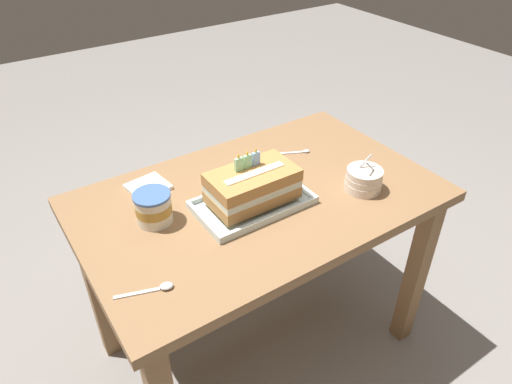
{
  "coord_description": "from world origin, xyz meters",
  "views": [
    {
      "loc": [
        -0.68,
        -1.0,
        1.59
      ],
      "look_at": [
        -0.02,
        -0.02,
        0.76
      ],
      "focal_mm": 32.86,
      "sensor_mm": 36.0,
      "label": 1
    }
  ],
  "objects_px": {
    "birthday_cake": "(252,185)",
    "napkin_pile": "(148,187)",
    "serving_spoon_near_tray": "(297,152)",
    "ice_cream_tub": "(153,208)",
    "bowl_stack": "(364,180)",
    "serving_spoon_by_bowls": "(160,288)",
    "foil_tray": "(253,203)"
  },
  "relations": [
    {
      "from": "serving_spoon_near_tray",
      "to": "napkin_pile",
      "type": "distance_m",
      "value": 0.55
    },
    {
      "from": "ice_cream_tub",
      "to": "bowl_stack",
      "type": "bearing_deg",
      "value": -19.43
    },
    {
      "from": "birthday_cake",
      "to": "napkin_pile",
      "type": "xyz_separation_m",
      "value": [
        -0.23,
        0.26,
        -0.07
      ]
    },
    {
      "from": "foil_tray",
      "to": "bowl_stack",
      "type": "height_order",
      "value": "bowl_stack"
    },
    {
      "from": "ice_cream_tub",
      "to": "serving_spoon_near_tray",
      "type": "bearing_deg",
      "value": 7.71
    },
    {
      "from": "serving_spoon_by_bowls",
      "to": "birthday_cake",
      "type": "bearing_deg",
      "value": 23.13
    },
    {
      "from": "ice_cream_tub",
      "to": "napkin_pile",
      "type": "bearing_deg",
      "value": 73.59
    },
    {
      "from": "birthday_cake",
      "to": "ice_cream_tub",
      "type": "bearing_deg",
      "value": 161.2
    },
    {
      "from": "serving_spoon_near_tray",
      "to": "ice_cream_tub",
      "type": "bearing_deg",
      "value": -172.29
    },
    {
      "from": "ice_cream_tub",
      "to": "serving_spoon_near_tray",
      "type": "height_order",
      "value": "ice_cream_tub"
    },
    {
      "from": "napkin_pile",
      "to": "ice_cream_tub",
      "type": "bearing_deg",
      "value": -106.41
    },
    {
      "from": "birthday_cake",
      "to": "napkin_pile",
      "type": "bearing_deg",
      "value": 131.31
    },
    {
      "from": "serving_spoon_by_bowls",
      "to": "napkin_pile",
      "type": "xyz_separation_m",
      "value": [
        0.15,
        0.43,
        0.0
      ]
    },
    {
      "from": "birthday_cake",
      "to": "serving_spoon_near_tray",
      "type": "height_order",
      "value": "birthday_cake"
    },
    {
      "from": "foil_tray",
      "to": "serving_spoon_near_tray",
      "type": "relative_size",
      "value": 2.53
    },
    {
      "from": "foil_tray",
      "to": "serving_spoon_by_bowls",
      "type": "distance_m",
      "value": 0.41
    },
    {
      "from": "birthday_cake",
      "to": "serving_spoon_by_bowls",
      "type": "relative_size",
      "value": 1.83
    },
    {
      "from": "foil_tray",
      "to": "napkin_pile",
      "type": "xyz_separation_m",
      "value": [
        -0.23,
        0.26,
        -0.0
      ]
    },
    {
      "from": "bowl_stack",
      "to": "serving_spoon_near_tray",
      "type": "distance_m",
      "value": 0.3
    },
    {
      "from": "ice_cream_tub",
      "to": "birthday_cake",
      "type": "bearing_deg",
      "value": -18.8
    },
    {
      "from": "napkin_pile",
      "to": "bowl_stack",
      "type": "bearing_deg",
      "value": -34.02
    },
    {
      "from": "bowl_stack",
      "to": "napkin_pile",
      "type": "height_order",
      "value": "bowl_stack"
    },
    {
      "from": "foil_tray",
      "to": "bowl_stack",
      "type": "relative_size",
      "value": 2.87
    },
    {
      "from": "serving_spoon_by_bowls",
      "to": "serving_spoon_near_tray",
      "type": "bearing_deg",
      "value": 26.09
    },
    {
      "from": "bowl_stack",
      "to": "napkin_pile",
      "type": "distance_m",
      "value": 0.69
    },
    {
      "from": "serving_spoon_by_bowls",
      "to": "bowl_stack",
      "type": "bearing_deg",
      "value": 3.03
    },
    {
      "from": "bowl_stack",
      "to": "ice_cream_tub",
      "type": "distance_m",
      "value": 0.66
    },
    {
      "from": "birthday_cake",
      "to": "serving_spoon_by_bowls",
      "type": "xyz_separation_m",
      "value": [
        -0.38,
        -0.16,
        -0.07
      ]
    },
    {
      "from": "foil_tray",
      "to": "serving_spoon_near_tray",
      "type": "bearing_deg",
      "value": 29.57
    },
    {
      "from": "bowl_stack",
      "to": "birthday_cake",
      "type": "bearing_deg",
      "value": 160.05
    },
    {
      "from": "serving_spoon_by_bowls",
      "to": "foil_tray",
      "type": "bearing_deg",
      "value": 23.1
    },
    {
      "from": "serving_spoon_near_tray",
      "to": "foil_tray",
      "type": "bearing_deg",
      "value": -150.43
    }
  ]
}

